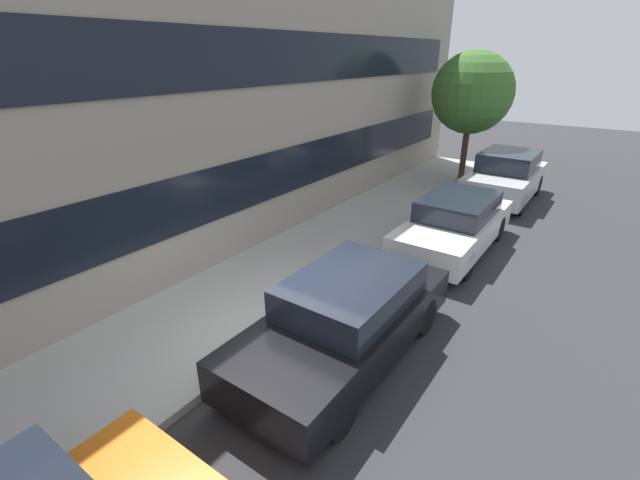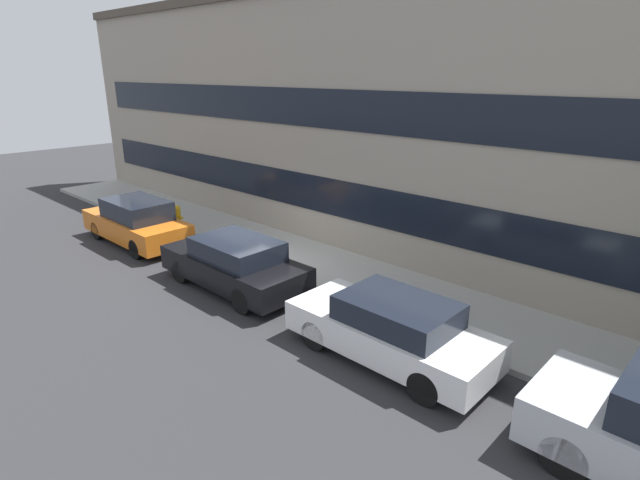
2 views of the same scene
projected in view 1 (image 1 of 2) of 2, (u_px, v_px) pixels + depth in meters
ground_plane at (277, 343)px, 6.93m from camera, size 56.00×56.00×0.00m
sidewalk_strip at (219, 312)px, 7.62m from camera, size 28.00×2.72×0.13m
rowhouse_facade at (122, 84)px, 7.06m from camera, size 28.00×1.02×7.66m
parked_car_black at (346, 318)px, 6.41m from camera, size 4.13×1.69×1.32m
parked_car_white at (455, 224)px, 10.01m from camera, size 4.04×1.64×1.28m
parked_car_silver at (505, 176)px, 13.45m from camera, size 3.83×1.76×1.51m
street_tree at (472, 93)px, 14.30m from camera, size 2.69×2.69×4.30m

